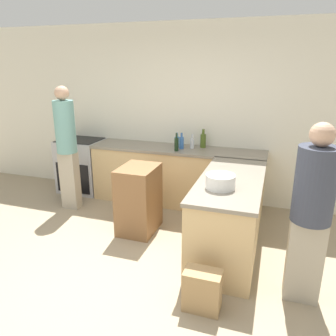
% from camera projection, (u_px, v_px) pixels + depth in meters
% --- Properties ---
extents(ground_plane, '(14.00, 14.00, 0.00)m').
position_uv_depth(ground_plane, '(111.00, 287.00, 3.23)').
color(ground_plane, tan).
extents(wall_back, '(8.00, 0.06, 2.70)m').
position_uv_depth(wall_back, '(183.00, 114.00, 5.09)').
color(wall_back, silver).
rests_on(wall_back, ground_plane).
extents(counter_back, '(2.65, 0.62, 0.89)m').
position_uv_depth(counter_back, '(177.00, 176.00, 5.07)').
color(counter_back, '#D6B27A').
rests_on(counter_back, ground_plane).
extents(counter_peninsula, '(0.69, 1.69, 0.89)m').
position_uv_depth(counter_peninsula, '(229.00, 214.00, 3.76)').
color(counter_peninsula, '#D6B27A').
rests_on(counter_peninsula, ground_plane).
extents(range_oven, '(0.72, 0.60, 0.90)m').
position_uv_depth(range_oven, '(82.00, 165.00, 5.58)').
color(range_oven, '#ADADB2').
rests_on(range_oven, ground_plane).
extents(island_table, '(0.45, 0.58, 0.87)m').
position_uv_depth(island_table, '(139.00, 199.00, 4.21)').
color(island_table, brown).
rests_on(island_table, ground_plane).
extents(mixing_bowl, '(0.30, 0.30, 0.14)m').
position_uv_depth(mixing_bowl, '(220.00, 181.00, 3.32)').
color(mixing_bowl, white).
rests_on(mixing_bowl, counter_peninsula).
extents(wine_bottle_dark, '(0.06, 0.06, 0.26)m').
position_uv_depth(wine_bottle_dark, '(176.00, 144.00, 4.74)').
color(wine_bottle_dark, black).
rests_on(wine_bottle_dark, counter_back).
extents(olive_oil_bottle, '(0.09, 0.09, 0.28)m').
position_uv_depth(olive_oil_bottle, '(203.00, 140.00, 4.94)').
color(olive_oil_bottle, '#475B1E').
rests_on(olive_oil_bottle, counter_back).
extents(dish_soap_bottle, '(0.06, 0.06, 0.22)m').
position_uv_depth(dish_soap_bottle, '(177.00, 142.00, 4.96)').
color(dish_soap_bottle, '#338CBF').
rests_on(dish_soap_bottle, counter_back).
extents(water_bottle_blue, '(0.07, 0.07, 0.24)m').
position_uv_depth(water_bottle_blue, '(181.00, 142.00, 4.87)').
color(water_bottle_blue, '#386BB7').
rests_on(water_bottle_blue, counter_back).
extents(vinegar_bottle_clear, '(0.06, 0.06, 0.21)m').
position_uv_depth(vinegar_bottle_clear, '(192.00, 143.00, 4.89)').
color(vinegar_bottle_clear, silver).
rests_on(vinegar_bottle_clear, counter_back).
extents(person_by_range, '(0.29, 0.29, 1.81)m').
position_uv_depth(person_by_range, '(67.00, 143.00, 4.72)').
color(person_by_range, '#ADA38E').
rests_on(person_by_range, ground_plane).
extents(person_at_peninsula, '(0.34, 0.34, 1.66)m').
position_uv_depth(person_at_peninsula, '(311.00, 210.00, 2.81)').
color(person_at_peninsula, '#ADA38E').
rests_on(person_at_peninsula, ground_plane).
extents(paper_bag, '(0.33, 0.21, 0.38)m').
position_uv_depth(paper_bag, '(202.00, 290.00, 2.89)').
color(paper_bag, '#A88456').
rests_on(paper_bag, ground_plane).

